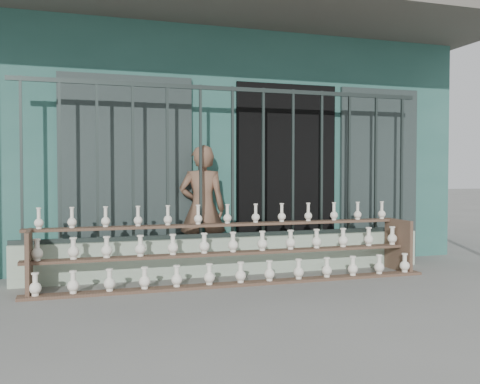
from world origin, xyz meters
name	(u,v)px	position (x,y,z in m)	size (l,w,h in m)	color
ground	(271,298)	(0.00, 0.00, 0.00)	(60.00, 60.00, 0.00)	slate
workshop_building	(184,150)	(0.00, 4.23, 1.62)	(7.40, 6.60, 3.21)	#2C5D53
parapet_wall	(233,255)	(0.00, 1.30, 0.23)	(5.00, 0.20, 0.45)	#AAC2A6
security_fence	(232,162)	(0.00, 1.30, 1.35)	(5.00, 0.04, 1.80)	#283330
shelf_rack	(234,249)	(-0.11, 0.88, 0.36)	(4.50, 0.68, 0.85)	brown
elderly_woman	(202,209)	(-0.31, 1.56, 0.78)	(0.57, 0.37, 1.56)	brown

